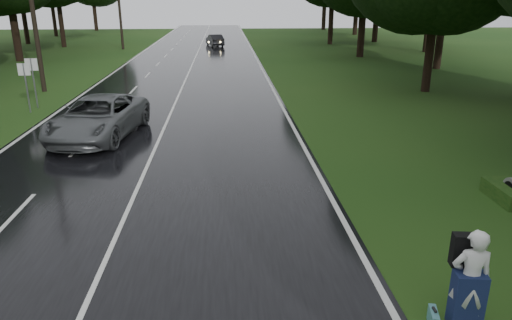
{
  "coord_description": "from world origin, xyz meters",
  "views": [
    {
      "loc": [
        2.75,
        -10.19,
        5.64
      ],
      "look_at": [
        3.62,
        2.89,
        1.1
      ],
      "focal_mm": 33.29,
      "sensor_mm": 36.0,
      "label": 1
    }
  ],
  "objects": [
    {
      "name": "road_sign_b",
      "position": [
        -7.2,
        15.29,
        0.0
      ],
      "size": [
        0.62,
        0.1,
        2.6
      ],
      "primitive_type": null,
      "color": "white",
      "rests_on": "ground"
    },
    {
      "name": "ground",
      "position": [
        0.0,
        0.0,
        0.0
      ],
      "size": [
        160.0,
        160.0,
        0.0
      ],
      "primitive_type": "plane",
      "color": "#234314",
      "rests_on": "ground"
    },
    {
      "name": "suitcase",
      "position": [
        6.4,
        -3.31,
        0.16
      ],
      "size": [
        0.23,
        0.47,
        0.32
      ],
      "primitive_type": "cube",
      "rotation": [
        0.0,
        0.0,
        6.04
      ],
      "color": "teal",
      "rests_on": "ground"
    },
    {
      "name": "road",
      "position": [
        0.0,
        20.0,
        0.02
      ],
      "size": [
        12.0,
        140.0,
        0.04
      ],
      "primitive_type": "cube",
      "color": "black",
      "rests_on": "ground"
    },
    {
      "name": "tree_left_e",
      "position": [
        -15.91,
        35.15,
        0.0
      ],
      "size": [
        9.92,
        9.92,
        15.5
      ],
      "primitive_type": null,
      "color": "black",
      "rests_on": "ground"
    },
    {
      "name": "grey_car",
      "position": [
        -2.51,
        9.37,
        0.88
      ],
      "size": [
        3.69,
        6.39,
        1.68
      ],
      "primitive_type": "imported",
      "rotation": [
        0.0,
        0.0,
        6.13
      ],
      "color": "#565A5C",
      "rests_on": "road"
    },
    {
      "name": "hitchhiker",
      "position": [
        6.96,
        -3.3,
        0.89
      ],
      "size": [
        0.76,
        0.7,
        1.92
      ],
      "color": "silver",
      "rests_on": "ground"
    },
    {
      "name": "lane_center",
      "position": [
        0.0,
        20.0,
        0.04
      ],
      "size": [
        0.12,
        140.0,
        0.01
      ],
      "primitive_type": "cube",
      "color": "silver",
      "rests_on": "road"
    },
    {
      "name": "utility_pole_far",
      "position": [
        -8.5,
        44.87,
        0.0
      ],
      "size": [
        1.8,
        0.28,
        10.86
      ],
      "primitive_type": null,
      "color": "black",
      "rests_on": "ground"
    },
    {
      "name": "far_car",
      "position": [
        1.71,
        47.7,
        0.7
      ],
      "size": [
        2.34,
        4.23,
        1.32
      ],
      "primitive_type": "imported",
      "rotation": [
        0.0,
        0.0,
        3.39
      ],
      "color": "black",
      "rests_on": "road"
    },
    {
      "name": "tree_left_f",
      "position": [
        -15.88,
        47.91,
        0.0
      ],
      "size": [
        11.27,
        11.27,
        17.61
      ],
      "primitive_type": null,
      "color": "black",
      "rests_on": "ground"
    },
    {
      "name": "utility_pole_mid",
      "position": [
        -8.5,
        20.04,
        0.0
      ],
      "size": [
        1.8,
        0.28,
        10.64
      ],
      "primitive_type": null,
      "color": "black",
      "rests_on": "ground"
    },
    {
      "name": "tree_right_f",
      "position": [
        15.87,
        49.2,
        0.0
      ],
      "size": [
        10.78,
        10.78,
        16.84
      ],
      "primitive_type": null,
      "color": "black",
      "rests_on": "ground"
    },
    {
      "name": "tree_right_d",
      "position": [
        15.26,
        18.48,
        0.0
      ],
      "size": [
        8.67,
        8.67,
        13.55
      ],
      "primitive_type": null,
      "color": "black",
      "rests_on": "ground"
    },
    {
      "name": "road_sign_a",
      "position": [
        -7.2,
        14.26,
        0.0
      ],
      "size": [
        0.6,
        0.1,
        2.49
      ],
      "primitive_type": null,
      "color": "white",
      "rests_on": "ground"
    },
    {
      "name": "tree_right_e",
      "position": [
        16.05,
        36.27,
        0.0
      ],
      "size": [
        9.51,
        9.51,
        14.86
      ],
      "primitive_type": null,
      "color": "black",
      "rests_on": "ground"
    }
  ]
}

